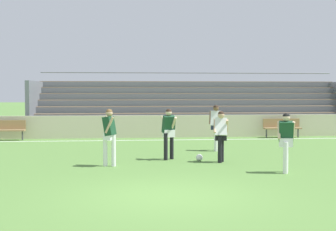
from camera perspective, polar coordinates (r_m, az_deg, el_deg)
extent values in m
plane|color=#517A38|center=(10.52, -0.11, -9.50)|extent=(160.00, 160.00, 0.00)
cube|color=white|center=(21.89, -3.02, -2.93)|extent=(44.00, 0.12, 0.01)
cube|color=beige|center=(23.04, -3.16, -1.31)|extent=(48.00, 0.16, 1.07)
cube|color=#897051|center=(24.38, 4.01, -1.52)|extent=(17.34, 0.36, 0.08)
cube|color=slate|center=(24.20, 4.09, -1.96)|extent=(17.34, 0.04, 0.34)
cube|color=#897051|center=(24.95, 3.78, -0.63)|extent=(17.34, 0.36, 0.08)
cube|color=slate|center=(24.77, 3.86, -1.05)|extent=(17.34, 0.04, 0.34)
cube|color=#897051|center=(25.53, 3.56, 0.23)|extent=(17.34, 0.36, 0.08)
cube|color=slate|center=(25.34, 3.64, -0.18)|extent=(17.34, 0.04, 0.34)
cube|color=#897051|center=(26.11, 3.35, 1.05)|extent=(17.34, 0.36, 0.08)
cube|color=slate|center=(25.92, 3.42, 0.65)|extent=(17.34, 0.04, 0.34)
cube|color=#897051|center=(26.70, 3.15, 1.83)|extent=(17.34, 0.36, 0.08)
cube|color=slate|center=(26.51, 3.22, 1.45)|extent=(17.34, 0.04, 0.34)
cube|color=#897051|center=(27.30, 2.96, 2.57)|extent=(17.34, 0.36, 0.08)
cube|color=slate|center=(27.10, 3.02, 2.21)|extent=(17.34, 0.04, 0.34)
cube|color=#897051|center=(27.90, 2.78, 3.29)|extent=(17.34, 0.36, 0.08)
cube|color=slate|center=(27.70, 2.84, 2.94)|extent=(17.34, 0.04, 0.34)
cube|color=#897051|center=(28.50, 2.60, 3.97)|extent=(17.34, 0.36, 0.08)
cube|color=slate|center=(28.30, 2.66, 3.63)|extent=(17.34, 0.04, 0.34)
cube|color=slate|center=(26.48, -15.39, 0.97)|extent=(0.20, 4.61, 2.74)
cylinder|color=slate|center=(28.76, 2.53, 5.06)|extent=(17.34, 0.06, 0.06)
cube|color=#99754C|center=(23.67, 13.38, -1.48)|extent=(1.80, 0.40, 0.06)
cube|color=#99754C|center=(23.82, 13.24, -0.84)|extent=(1.80, 0.05, 0.40)
cylinder|color=#47474C|center=(23.44, 11.56, -2.05)|extent=(0.07, 0.07, 0.45)
cylinder|color=#47474C|center=(23.95, 15.13, -1.99)|extent=(0.07, 0.07, 0.45)
cube|color=#99754C|center=(22.98, -18.75, -1.69)|extent=(1.80, 0.40, 0.06)
cube|color=#99754C|center=(23.14, -18.66, -1.03)|extent=(1.80, 0.05, 0.40)
cylinder|color=#47474C|center=(22.84, -16.84, -2.25)|extent=(0.07, 0.07, 0.45)
cylinder|color=black|center=(15.19, 6.15, -4.03)|extent=(0.13, 0.13, 0.83)
cylinder|color=black|center=(15.43, 6.38, -3.92)|extent=(0.13, 0.13, 0.83)
cube|color=black|center=(15.27, 6.28, -2.50)|extent=(0.40, 0.29, 0.24)
cube|color=white|center=(15.24, 6.29, -1.37)|extent=(0.45, 0.46, 0.60)
cylinder|color=#D6A884|center=(15.23, 5.56, -1.23)|extent=(0.16, 0.41, 0.44)
cylinder|color=#D6A884|center=(15.25, 7.01, -1.23)|extent=(0.16, 0.41, 0.44)
sphere|color=#D6A884|center=(15.22, 6.29, 0.07)|extent=(0.21, 0.21, 0.21)
sphere|color=black|center=(15.21, 6.29, 0.15)|extent=(0.20, 0.20, 0.20)
cylinder|color=black|center=(15.91, 0.44, -3.61)|extent=(0.13, 0.13, 0.88)
cylinder|color=black|center=(15.68, -0.27, -3.70)|extent=(0.13, 0.13, 0.88)
cube|color=white|center=(15.75, 0.09, -2.14)|extent=(0.41, 0.31, 0.24)
cube|color=#194228|center=(15.73, 0.09, -1.05)|extent=(0.46, 0.43, 0.60)
cylinder|color=beige|center=(15.60, 0.68, -0.94)|extent=(0.18, 0.39, 0.45)
cylinder|color=beige|center=(15.85, -0.50, -0.88)|extent=(0.18, 0.39, 0.45)
sphere|color=beige|center=(15.70, 0.09, 0.35)|extent=(0.21, 0.21, 0.21)
sphere|color=black|center=(15.70, 0.09, 0.43)|extent=(0.20, 0.20, 0.20)
cylinder|color=white|center=(13.82, 13.78, -4.75)|extent=(0.13, 0.13, 0.86)
cylinder|color=white|center=(13.56, 13.73, -4.89)|extent=(0.13, 0.13, 0.86)
cube|color=white|center=(13.64, 13.78, -3.10)|extent=(0.40, 0.30, 0.24)
cube|color=#194228|center=(13.61, 13.79, -1.85)|extent=(0.45, 0.41, 0.59)
cylinder|color=beige|center=(13.65, 14.59, -1.68)|extent=(0.15, 0.32, 0.50)
cylinder|color=beige|center=(13.57, 12.99, -1.69)|extent=(0.15, 0.32, 0.50)
sphere|color=beige|center=(13.58, 13.81, -0.23)|extent=(0.21, 0.21, 0.21)
sphere|color=black|center=(13.58, 13.81, -0.14)|extent=(0.20, 0.20, 0.20)
cylinder|color=white|center=(14.59, -7.43, -4.14)|extent=(0.13, 0.13, 0.93)
cylinder|color=white|center=(14.53, -6.45, -4.16)|extent=(0.13, 0.13, 0.93)
cube|color=white|center=(14.51, -6.95, -2.41)|extent=(0.35, 0.42, 0.24)
cube|color=#194228|center=(14.48, -6.96, -1.22)|extent=(0.44, 0.47, 0.59)
cylinder|color=#D6A884|center=(14.67, -6.96, -1.02)|extent=(0.30, 0.19, 0.50)
cylinder|color=#D6A884|center=(14.29, -6.95, -1.13)|extent=(0.30, 0.19, 0.50)
sphere|color=#D6A884|center=(14.46, -6.97, 0.30)|extent=(0.21, 0.21, 0.21)
sphere|color=brown|center=(14.46, -6.97, 0.38)|extent=(0.20, 0.20, 0.20)
cylinder|color=white|center=(18.00, 5.68, -2.76)|extent=(0.13, 0.13, 0.93)
cylinder|color=white|center=(18.33, 5.67, -2.66)|extent=(0.13, 0.13, 0.93)
cube|color=#232847|center=(18.12, 5.68, -1.31)|extent=(0.41, 0.31, 0.24)
cube|color=white|center=(18.10, 5.69, -0.36)|extent=(0.47, 0.45, 0.60)
cylinder|color=brown|center=(18.11, 5.03, -0.23)|extent=(0.16, 0.33, 0.49)
cylinder|color=brown|center=(18.10, 6.35, -0.24)|extent=(0.16, 0.33, 0.49)
sphere|color=brown|center=(18.09, 5.69, 0.86)|extent=(0.21, 0.21, 0.21)
sphere|color=black|center=(18.08, 5.69, 0.93)|extent=(0.20, 0.20, 0.20)
sphere|color=white|center=(15.55, 3.73, -4.99)|extent=(0.22, 0.22, 0.22)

